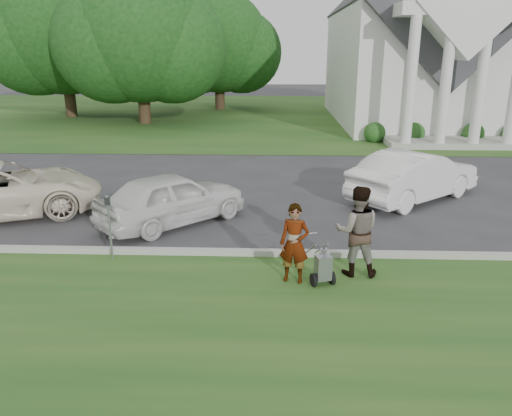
# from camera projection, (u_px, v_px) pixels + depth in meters

# --- Properties ---
(ground) EXTENTS (120.00, 120.00, 0.00)m
(ground) POSITION_uv_depth(u_px,v_px,m) (257.00, 266.00, 11.00)
(ground) COLOR #333335
(ground) RESTS_ON ground
(grass_strip) EXTENTS (80.00, 7.00, 0.01)m
(grass_strip) POSITION_uv_depth(u_px,v_px,m) (251.00, 341.00, 8.15)
(grass_strip) COLOR #1D4C1A
(grass_strip) RESTS_ON ground
(church_lawn) EXTENTS (80.00, 30.00, 0.01)m
(church_lawn) POSITION_uv_depth(u_px,v_px,m) (270.00, 114.00, 36.71)
(church_lawn) COLOR #1D4C1A
(church_lawn) RESTS_ON ground
(curb) EXTENTS (80.00, 0.18, 0.15)m
(curb) POSITION_uv_depth(u_px,v_px,m) (258.00, 253.00, 11.50)
(curb) COLOR #9E9E93
(curb) RESTS_ON ground
(church) EXTENTS (9.19, 19.00, 24.10)m
(church) POSITION_uv_depth(u_px,v_px,m) (415.00, 26.00, 30.89)
(church) COLOR white
(church) RESTS_ON ground
(tree_left) EXTENTS (10.63, 8.40, 9.71)m
(tree_left) POSITION_uv_depth(u_px,v_px,m) (140.00, 40.00, 30.67)
(tree_left) COLOR #332316
(tree_left) RESTS_ON ground
(tree_far) EXTENTS (11.64, 9.20, 10.73)m
(tree_far) POSITION_uv_depth(u_px,v_px,m) (62.00, 32.00, 33.56)
(tree_far) COLOR #332316
(tree_far) RESTS_ON ground
(tree_back) EXTENTS (9.61, 7.60, 8.89)m
(tree_back) POSITION_uv_depth(u_px,v_px,m) (219.00, 47.00, 38.26)
(tree_back) COLOR #332316
(tree_back) RESTS_ON ground
(striping_cart) EXTENTS (0.63, 0.98, 0.85)m
(striping_cart) POSITION_uv_depth(u_px,v_px,m) (323.00, 268.00, 9.99)
(striping_cart) COLOR black
(striping_cart) RESTS_ON ground
(person_left) EXTENTS (0.68, 0.53, 1.64)m
(person_left) POSITION_uv_depth(u_px,v_px,m) (294.00, 244.00, 10.01)
(person_left) COLOR #999999
(person_left) RESTS_ON ground
(person_right) EXTENTS (0.98, 0.79, 1.92)m
(person_right) POSITION_uv_depth(u_px,v_px,m) (357.00, 232.00, 10.30)
(person_right) COLOR #999999
(person_right) RESTS_ON ground
(parking_meter_near) EXTENTS (0.11, 0.10, 1.50)m
(parking_meter_near) POSITION_uv_depth(u_px,v_px,m) (109.00, 220.00, 11.07)
(parking_meter_near) COLOR gray
(parking_meter_near) RESTS_ON ground
(car_b) EXTENTS (4.16, 4.14, 1.43)m
(car_b) POSITION_uv_depth(u_px,v_px,m) (172.00, 198.00, 13.49)
(car_b) COLOR silver
(car_b) RESTS_ON ground
(car_d) EXTENTS (4.71, 4.35, 1.57)m
(car_d) POSITION_uv_depth(u_px,v_px,m) (414.00, 176.00, 15.60)
(car_d) COLOR white
(car_d) RESTS_ON ground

